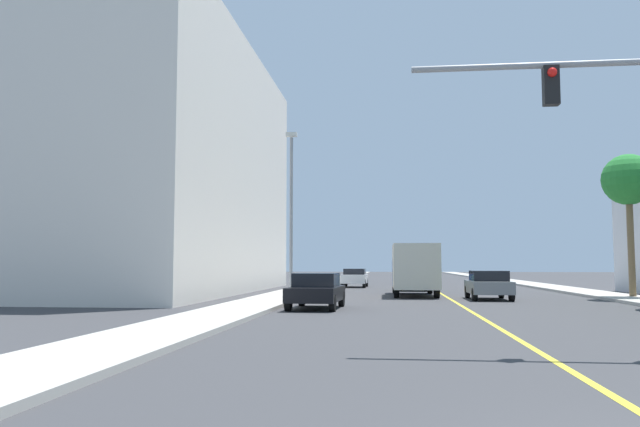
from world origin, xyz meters
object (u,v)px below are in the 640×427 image
at_px(car_green, 412,279).
at_px(street_lamp, 291,205).
at_px(car_black, 316,290).
at_px(delivery_truck, 414,268).
at_px(car_gray, 488,284).
at_px(car_blue, 405,276).
at_px(palm_far, 628,182).
at_px(car_white, 355,277).

bearing_deg(car_green, street_lamp, -117.48).
xyz_separation_m(car_black, delivery_truck, (4.28, 10.55, 0.80)).
distance_m(street_lamp, car_black, 7.23).
height_order(street_lamp, car_gray, street_lamp).
distance_m(car_blue, car_black, 32.25).
distance_m(car_blue, delivery_truck, 21.44).
bearing_deg(car_blue, car_gray, -81.49).
bearing_deg(car_green, car_black, -103.76).
distance_m(palm_far, car_blue, 26.45).
distance_m(car_gray, delivery_truck, 4.89).
bearing_deg(car_blue, car_green, -89.14).
bearing_deg(car_gray, car_green, 108.08).
bearing_deg(street_lamp, car_gray, 9.04).
relative_size(car_white, car_green, 0.91).
bearing_deg(palm_far, car_black, -150.77).
relative_size(car_white, car_blue, 0.97).
xyz_separation_m(car_black, car_gray, (7.83, 7.28, 0.02)).
xyz_separation_m(palm_far, car_white, (-14.98, 14.80, -5.26)).
height_order(street_lamp, car_blue, street_lamp).
bearing_deg(street_lamp, palm_far, 9.17).
height_order(car_blue, car_black, car_black).
relative_size(car_white, delivery_truck, 0.55).
distance_m(car_black, car_gray, 10.69).
relative_size(car_white, car_gray, 0.98).
bearing_deg(car_gray, car_black, -136.92).
relative_size(car_green, car_black, 1.06).
xyz_separation_m(car_white, car_green, (4.21, -5.37, 0.01)).
relative_size(street_lamp, car_white, 2.10).
height_order(car_black, delivery_truck, delivery_truck).
bearing_deg(car_gray, car_white, 115.70).
relative_size(car_blue, delivery_truck, 0.56).
bearing_deg(palm_far, car_gray, -170.67).
bearing_deg(car_blue, street_lamp, -103.03).
bearing_deg(car_white, delivery_truck, 109.17).
distance_m(street_lamp, delivery_truck, 8.49).
height_order(car_white, delivery_truck, delivery_truck).
xyz_separation_m(street_lamp, car_green, (6.34, 12.19, -3.94)).
bearing_deg(palm_far, car_green, 138.79).
bearing_deg(car_green, delivery_truck, -90.86).
relative_size(street_lamp, palm_far, 1.13).
height_order(palm_far, car_green, palm_far).
bearing_deg(car_white, car_blue, -113.64).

